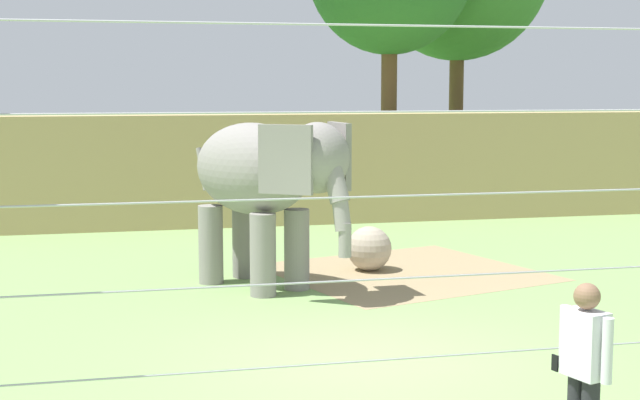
# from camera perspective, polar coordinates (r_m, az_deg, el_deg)

# --- Properties ---
(ground_plane) EXTENTS (120.00, 120.00, 0.00)m
(ground_plane) POSITION_cam_1_polar(r_m,az_deg,el_deg) (11.36, 3.01, -9.76)
(ground_plane) COLOR #759956
(dirt_patch) EXTENTS (5.18, 5.03, 0.01)m
(dirt_patch) POSITION_cam_1_polar(r_m,az_deg,el_deg) (16.58, 5.25, -4.39)
(dirt_patch) COLOR #937F5B
(dirt_patch) RESTS_ON ground
(embankment_wall) EXTENTS (36.00, 1.80, 2.59)m
(embankment_wall) POSITION_cam_1_polar(r_m,az_deg,el_deg) (22.41, -5.16, 1.93)
(embankment_wall) COLOR tan
(embankment_wall) RESTS_ON ground
(elephant) EXTENTS (2.64, 3.32, 2.73)m
(elephant) POSITION_cam_1_polar(r_m,az_deg,el_deg) (14.97, -3.43, 1.37)
(elephant) COLOR gray
(elephant) RESTS_ON ground
(enrichment_ball) EXTENTS (0.79, 0.79, 0.79)m
(enrichment_ball) POSITION_cam_1_polar(r_m,az_deg,el_deg) (16.63, 3.02, -2.96)
(enrichment_ball) COLOR tan
(enrichment_ball) RESTS_ON ground
(cable_fence) EXTENTS (9.59, 0.22, 3.97)m
(cable_fence) POSITION_cam_1_polar(r_m,az_deg,el_deg) (8.81, 7.13, -1.40)
(cable_fence) COLOR brown
(cable_fence) RESTS_ON ground
(zookeeper) EXTENTS (0.32, 0.57, 1.67)m
(zookeeper) POSITION_cam_1_polar(r_m,az_deg,el_deg) (8.17, 15.78, -9.99)
(zookeeper) COLOR #232328
(zookeeper) RESTS_ON ground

